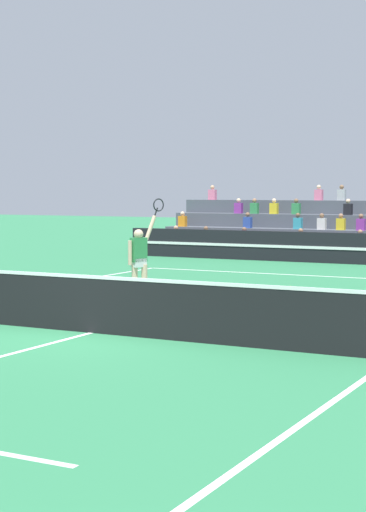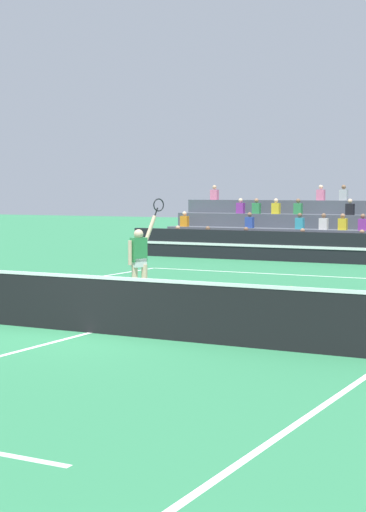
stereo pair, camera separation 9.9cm
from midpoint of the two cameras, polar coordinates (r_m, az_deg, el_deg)
The scene contains 6 objects.
ground_plane at distance 15.79m, azimuth -6.02°, elevation -5.12°, with size 120.00×120.00×0.00m, color #2D7A4C.
court_lines at distance 15.79m, azimuth -6.02°, elevation -5.10°, with size 11.10×23.90×0.01m.
tennis_net at distance 15.71m, azimuth -6.04°, elevation -3.16°, with size 12.00×0.10×1.10m.
sponsor_banner_wall at distance 30.79m, azimuth 11.45°, elevation 0.48°, with size 18.00×0.26×1.10m.
tennis_player at distance 19.73m, azimuth -2.77°, elevation -0.31°, with size 0.56×0.99×2.47m.
tennis_ball at distance 22.92m, azimuth 7.35°, elevation -2.08°, with size 0.07×0.07×0.07m, color #C6DB33.
Camera 2 is at (8.76, -12.88, 2.60)m, focal length 60.00 mm.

